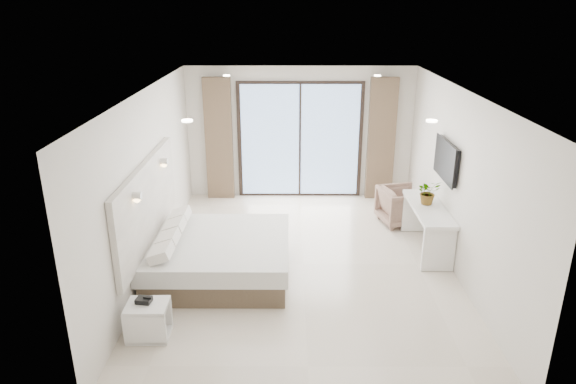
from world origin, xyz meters
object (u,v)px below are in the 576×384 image
nightstand (149,320)px  armchair (401,204)px  console_desk (428,218)px  bed (218,256)px

nightstand → armchair: size_ratio=0.67×
nightstand → console_desk: 4.64m
bed → console_desk: (3.32, 0.83, 0.26)m
bed → nightstand: 1.68m
bed → nightstand: bearing=-112.7°
nightstand → armchair: (3.78, 3.48, 0.15)m
console_desk → armchair: (-0.19, 1.10, -0.19)m
armchair → nightstand: bearing=118.7°
nightstand → armchair: 5.14m
bed → console_desk: size_ratio=1.27×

